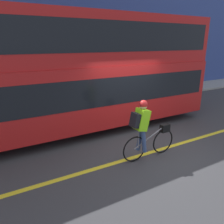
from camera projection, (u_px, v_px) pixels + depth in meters
name	position (u px, v px, depth m)	size (l,w,h in m)	color
ground_plane	(150.00, 150.00, 6.41)	(80.00, 80.00, 0.00)	#38383A
road_center_line	(153.00, 152.00, 6.29)	(50.00, 0.14, 0.01)	yellow
sidewalk_curb	(79.00, 103.00, 11.17)	(60.00, 2.08, 0.11)	gray
building_facade	(66.00, 10.00, 10.80)	(60.00, 0.30, 9.04)	#33478C
bus	(67.00, 69.00, 7.20)	(10.31, 2.61, 3.89)	black
cyclist_on_bike	(145.00, 128.00, 5.68)	(1.68, 0.32, 1.65)	black
trash_bin	(117.00, 89.00, 11.94)	(0.47, 0.47, 0.94)	#515156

